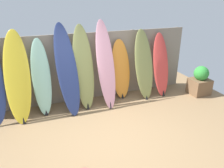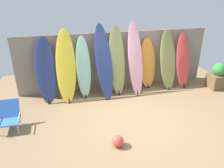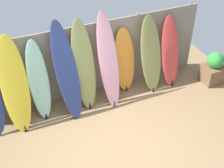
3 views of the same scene
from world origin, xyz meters
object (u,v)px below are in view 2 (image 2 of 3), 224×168
at_px(surfboard_yellow_1, 66,67).
at_px(surfboard_red_8, 183,61).
at_px(beach_chair, 9,115).
at_px(surfboard_olive_7, 168,60).
at_px(surfboard_navy_0, 46,71).
at_px(planter_box, 218,77).
at_px(surfboard_navy_3, 104,62).
at_px(beach_ball, 118,141).
at_px(surfboard_pink_5, 135,60).
at_px(surfboard_orange_6, 148,64).
at_px(surfboard_olive_4, 117,61).
at_px(surfboard_seafoam_2, 83,68).

height_order(surfboard_yellow_1, surfboard_red_8, surfboard_yellow_1).
height_order(surfboard_red_8, beach_chair, surfboard_red_8).
bearing_deg(surfboard_olive_7, surfboard_red_8, 1.97).
distance_m(surfboard_navy_0, planter_box, 5.37).
xyz_separation_m(surfboard_navy_0, surfboard_olive_7, (3.73, -0.02, 0.02)).
bearing_deg(surfboard_navy_3, beach_ball, -95.41).
bearing_deg(surfboard_pink_5, surfboard_orange_6, 25.95).
bearing_deg(surfboard_red_8, surfboard_pink_5, -177.00).
height_order(surfboard_olive_4, beach_ball, surfboard_olive_4).
bearing_deg(surfboard_olive_4, surfboard_olive_7, -1.08).
height_order(surfboard_orange_6, surfboard_red_8, surfboard_red_8).
bearing_deg(surfboard_yellow_1, surfboard_olive_7, 0.87).
height_order(surfboard_yellow_1, planter_box, surfboard_yellow_1).
relative_size(surfboard_navy_3, surfboard_olive_7, 1.14).
height_order(surfboard_navy_0, surfboard_seafoam_2, surfboard_navy_0).
relative_size(surfboard_navy_0, surfboard_navy_3, 0.86).
distance_m(surfboard_olive_4, beach_ball, 2.73).
height_order(surfboard_navy_0, planter_box, surfboard_navy_0).
height_order(surfboard_seafoam_2, planter_box, surfboard_seafoam_2).
distance_m(surfboard_navy_3, beach_chair, 2.85).
xyz_separation_m(surfboard_red_8, beach_ball, (-2.86, -2.49, -0.72)).
distance_m(surfboard_olive_4, planter_box, 3.35).
xyz_separation_m(surfboard_olive_4, surfboard_red_8, (2.21, -0.01, -0.16)).
distance_m(surfboard_orange_6, surfboard_olive_7, 0.64).
relative_size(surfboard_yellow_1, surfboard_olive_7, 1.08).
bearing_deg(surfboard_seafoam_2, surfboard_orange_6, 3.30).
bearing_deg(surfboard_navy_3, beach_chair, -155.65).
bearing_deg(surfboard_seafoam_2, surfboard_pink_5, -4.86).
xyz_separation_m(surfboard_yellow_1, surfboard_navy_3, (1.09, -0.03, 0.05)).
distance_m(surfboard_olive_7, surfboard_red_8, 0.56).
height_order(surfboard_navy_0, surfboard_orange_6, surfboard_navy_0).
height_order(surfboard_yellow_1, beach_chair, surfboard_yellow_1).
distance_m(surfboard_navy_3, surfboard_olive_4, 0.44).
bearing_deg(surfboard_pink_5, surfboard_red_8, 3.00).
bearing_deg(planter_box, surfboard_seafoam_2, 172.99).
bearing_deg(surfboard_pink_5, surfboard_olive_7, 3.51).
xyz_separation_m(surfboard_pink_5, surfboard_red_8, (1.67, 0.09, -0.20)).
distance_m(surfboard_yellow_1, surfboard_seafoam_2, 0.53).
bearing_deg(beach_chair, surfboard_yellow_1, 28.26).
relative_size(surfboard_red_8, planter_box, 2.07).
xyz_separation_m(surfboard_red_8, planter_box, (1.04, -0.48, -0.47)).
height_order(surfboard_navy_0, beach_chair, surfboard_navy_0).
bearing_deg(surfboard_navy_0, surfboard_pink_5, -1.89).
height_order(surfboard_olive_7, planter_box, surfboard_olive_7).
bearing_deg(surfboard_orange_6, surfboard_pink_5, -154.05).
xyz_separation_m(surfboard_navy_0, surfboard_red_8, (4.28, 0.00, -0.05)).
distance_m(surfboard_olive_7, planter_box, 1.75).
height_order(surfboard_navy_0, surfboard_olive_7, surfboard_olive_7).
relative_size(surfboard_olive_4, beach_ball, 8.04).
xyz_separation_m(surfboard_yellow_1, planter_box, (4.77, -0.41, -0.62)).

